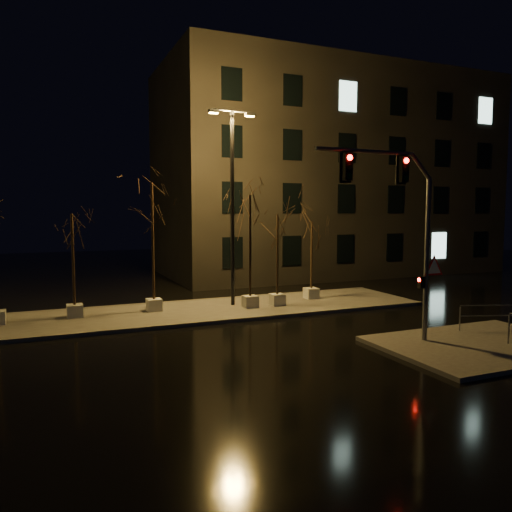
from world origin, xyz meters
name	(u,v)px	position (x,y,z in m)	size (l,w,h in m)	color
ground	(244,345)	(0.00, 0.00, 0.00)	(90.00, 90.00, 0.00)	black
median	(197,311)	(0.00, 6.00, 0.07)	(22.00, 5.00, 0.15)	#45413D
sidewalk_corner	(481,345)	(7.50, -3.50, 0.07)	(7.00, 5.00, 0.15)	#45413D
building	(326,175)	(14.00, 18.00, 7.50)	(25.00, 12.00, 15.00)	black
tree_1	(72,237)	(-5.30, 6.51, 3.63)	(1.80, 1.80, 4.58)	#B4B3A8
tree_2	(152,211)	(-1.87, 6.54, 4.71)	(1.80, 1.80, 6.01)	#B4B3A8
tree_3	(250,220)	(2.52, 5.59, 4.30)	(1.80, 1.80, 5.47)	#B4B3A8
tree_4	(278,235)	(3.93, 5.55, 3.57)	(1.80, 1.80, 4.50)	#B4B3A8
tree_5	(312,239)	(6.37, 6.55, 3.28)	(1.80, 1.80, 4.13)	#B4B3A8
traffic_signal_mast	(404,219)	(4.88, -2.45, 4.46)	(5.38, 0.31, 6.56)	slate
streetlight_main	(232,194)	(1.97, 6.48, 5.53)	(2.33, 0.36, 9.33)	black
guard_rail_a	(488,313)	(9.24, -2.19, 0.80)	(2.17, 0.79, 0.99)	slate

